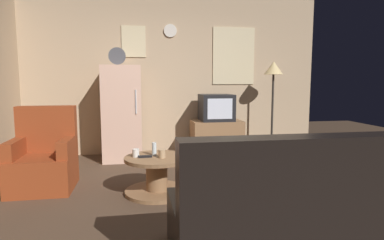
# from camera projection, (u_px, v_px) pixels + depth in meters

# --- Properties ---
(ground_plane) EXTENTS (12.00, 12.00, 0.00)m
(ground_plane) POSITION_uv_depth(u_px,v_px,m) (199.00, 200.00, 3.47)
(ground_plane) COLOR #4C3828
(wall_with_art) EXTENTS (5.20, 0.12, 2.73)m
(wall_with_art) POSITION_uv_depth(u_px,v_px,m) (173.00, 75.00, 5.71)
(wall_with_art) COLOR tan
(wall_with_art) RESTS_ON ground_plane
(fridge) EXTENTS (0.60, 0.62, 1.77)m
(fridge) POSITION_uv_depth(u_px,v_px,m) (122.00, 113.00, 5.16)
(fridge) COLOR beige
(fridge) RESTS_ON ground_plane
(tv_stand) EXTENTS (0.84, 0.53, 0.60)m
(tv_stand) POSITION_uv_depth(u_px,v_px,m) (216.00, 138.00, 5.52)
(tv_stand) COLOR #8E6642
(tv_stand) RESTS_ON ground_plane
(crt_tv) EXTENTS (0.54, 0.51, 0.44)m
(crt_tv) POSITION_uv_depth(u_px,v_px,m) (216.00, 108.00, 5.45)
(crt_tv) COLOR black
(crt_tv) RESTS_ON tv_stand
(standing_lamp) EXTENTS (0.32, 0.32, 1.59)m
(standing_lamp) POSITION_uv_depth(u_px,v_px,m) (273.00, 75.00, 5.49)
(standing_lamp) COLOR #332D28
(standing_lamp) RESTS_ON ground_plane
(coffee_table) EXTENTS (0.72, 0.72, 0.42)m
(coffee_table) POSITION_uv_depth(u_px,v_px,m) (157.00, 175.00, 3.65)
(coffee_table) COLOR #8E6642
(coffee_table) RESTS_ON ground_plane
(wine_glass) EXTENTS (0.05, 0.05, 0.15)m
(wine_glass) POSITION_uv_depth(u_px,v_px,m) (154.00, 149.00, 3.68)
(wine_glass) COLOR silver
(wine_glass) RESTS_ON coffee_table
(mug_ceramic_white) EXTENTS (0.08, 0.08, 0.09)m
(mug_ceramic_white) POSITION_uv_depth(u_px,v_px,m) (136.00, 153.00, 3.61)
(mug_ceramic_white) COLOR silver
(mug_ceramic_white) RESTS_ON coffee_table
(mug_ceramic_tan) EXTENTS (0.08, 0.08, 0.09)m
(mug_ceramic_tan) POSITION_uv_depth(u_px,v_px,m) (162.00, 154.00, 3.57)
(mug_ceramic_tan) COLOR tan
(mug_ceramic_tan) RESTS_ON coffee_table
(remote_control) EXTENTS (0.15, 0.05, 0.02)m
(remote_control) POSITION_uv_depth(u_px,v_px,m) (145.00, 156.00, 3.59)
(remote_control) COLOR black
(remote_control) RESTS_ON coffee_table
(armchair) EXTENTS (0.68, 0.68, 0.96)m
(armchair) POSITION_uv_depth(u_px,v_px,m) (44.00, 160.00, 3.82)
(armchair) COLOR maroon
(armchair) RESTS_ON ground_plane
(couch) EXTENTS (1.70, 0.80, 0.92)m
(couch) POSITION_uv_depth(u_px,v_px,m) (291.00, 214.00, 2.33)
(couch) COLOR black
(couch) RESTS_ON ground_plane
(book_stack) EXTENTS (0.22, 0.16, 0.07)m
(book_stack) POSITION_uv_depth(u_px,v_px,m) (251.00, 154.00, 5.48)
(book_stack) COLOR #6CA2B9
(book_stack) RESTS_ON ground_plane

